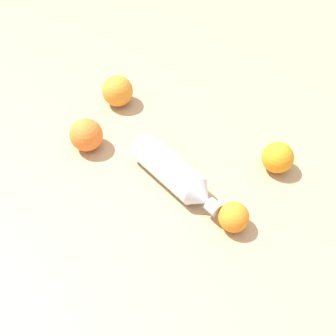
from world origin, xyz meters
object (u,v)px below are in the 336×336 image
object	(u,v)px
orange_1	(86,135)
orange_2	(278,158)
orange_0	(234,217)
water_bottle	(175,174)
orange_3	(118,91)

from	to	relation	value
orange_1	orange_2	bearing A→B (deg)	-128.40
orange_0	orange_1	size ratio (longest dim) A/B	0.80
water_bottle	orange_0	bearing A→B (deg)	5.21
water_bottle	orange_2	xyz separation A→B (m)	(-0.08, -0.23, 0.00)
water_bottle	orange_3	size ratio (longest dim) A/B	3.06
orange_0	orange_1	bearing A→B (deg)	25.54
orange_0	orange_1	world-z (taller)	orange_1
orange_3	orange_2	bearing A→B (deg)	-150.86
water_bottle	orange_3	distance (m)	0.32
water_bottle	orange_2	distance (m)	0.24
orange_0	orange_2	xyz separation A→B (m)	(0.08, -0.18, 0.00)
water_bottle	orange_0	xyz separation A→B (m)	(-0.16, -0.05, -0.00)
orange_1	orange_2	world-z (taller)	orange_1
water_bottle	orange_3	world-z (taller)	orange_3
orange_2	orange_1	bearing A→B (deg)	51.60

